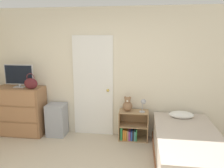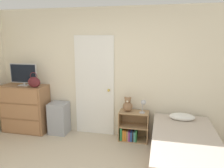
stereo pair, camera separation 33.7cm
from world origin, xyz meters
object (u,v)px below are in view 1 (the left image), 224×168
at_px(bed, 187,149).
at_px(desk_lamp, 143,103).
at_px(dresser, 21,111).
at_px(handbag, 31,83).
at_px(tv, 19,75).
at_px(bookshelf, 132,128).
at_px(storage_bin, 57,120).
at_px(teddy_bear, 127,105).

bearing_deg(bed, desk_lamp, 132.95).
xyz_separation_m(dresser, desk_lamp, (2.48, 0.02, 0.27)).
distance_m(dresser, handbag, 0.70).
bearing_deg(tv, bed, -13.07).
distance_m(tv, bookshelf, 2.48).
xyz_separation_m(handbag, storage_bin, (0.42, 0.16, -0.78)).
xyz_separation_m(storage_bin, teddy_bear, (1.44, 0.02, 0.38)).
relative_size(storage_bin, teddy_bear, 2.28).
bearing_deg(desk_lamp, teddy_bear, 171.82).
bearing_deg(handbag, storage_bin, 21.23).
distance_m(storage_bin, bed, 2.56).
bearing_deg(bookshelf, storage_bin, -179.37).
height_order(teddy_bear, bed, teddy_bear).
distance_m(storage_bin, teddy_bear, 1.49).
bearing_deg(bookshelf, desk_lamp, -11.05).
relative_size(bookshelf, teddy_bear, 2.01).
relative_size(tv, bed, 0.32).
height_order(handbag, desk_lamp, handbag).
xyz_separation_m(teddy_bear, desk_lamp, (0.30, -0.04, 0.06)).
xyz_separation_m(storage_bin, desk_lamp, (1.74, -0.02, 0.44)).
xyz_separation_m(handbag, bookshelf, (1.95, 0.18, -0.89)).
distance_m(tv, desk_lamp, 2.52).
height_order(desk_lamp, bed, desk_lamp).
bearing_deg(bookshelf, tv, -178.66).
height_order(handbag, teddy_bear, handbag).
xyz_separation_m(dresser, handbag, (0.32, -0.11, 0.61)).
distance_m(handbag, bed, 3.04).
bearing_deg(handbag, bookshelf, 5.26).
bearing_deg(dresser, desk_lamp, 0.55).
bearing_deg(dresser, handbag, -19.61).
bearing_deg(teddy_bear, handbag, -174.41).
bearing_deg(storage_bin, bed, -17.55).
bearing_deg(dresser, teddy_bear, 1.76).
distance_m(bookshelf, desk_lamp, 0.58).
height_order(dresser, bed, dresser).
bearing_deg(handbag, bed, -12.02).
bearing_deg(storage_bin, desk_lamp, -0.78).
height_order(tv, teddy_bear, tv).
height_order(bookshelf, bed, bed).
bearing_deg(bed, handbag, 167.98).
xyz_separation_m(desk_lamp, bed, (0.70, -0.75, -0.49)).
bearing_deg(teddy_bear, dresser, -178.24).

